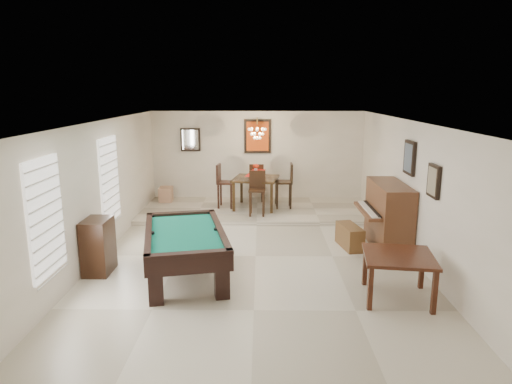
{
  "coord_description": "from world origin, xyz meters",
  "views": [
    {
      "loc": [
        0.1,
        -8.42,
        3.17
      ],
      "look_at": [
        0.0,
        0.6,
        1.15
      ],
      "focal_mm": 32.0,
      "sensor_mm": 36.0,
      "label": 1
    }
  ],
  "objects_px": {
    "dining_chair_east": "(284,186)",
    "dining_chair_west": "(226,186)",
    "square_table": "(397,277)",
    "apothecary_chest": "(98,246)",
    "chandelier": "(257,129)",
    "pool_table": "(185,254)",
    "upright_piano": "(381,216)",
    "dining_chair_south": "(257,194)",
    "flower_vase": "(256,168)",
    "corner_bench": "(166,194)",
    "dining_chair_north": "(257,182)",
    "dining_table": "(256,190)",
    "piano_bench": "(350,236)"
  },
  "relations": [
    {
      "from": "dining_chair_east",
      "to": "dining_chair_west",
      "type": "bearing_deg",
      "value": -90.59
    },
    {
      "from": "square_table",
      "to": "apothecary_chest",
      "type": "xyz_separation_m",
      "value": [
        -4.97,
        0.99,
        0.13
      ]
    },
    {
      "from": "chandelier",
      "to": "pool_table",
      "type": "bearing_deg",
      "value": -105.97
    },
    {
      "from": "square_table",
      "to": "upright_piano",
      "type": "bearing_deg",
      "value": 82.3
    },
    {
      "from": "square_table",
      "to": "pool_table",
      "type": "bearing_deg",
      "value": 166.42
    },
    {
      "from": "dining_chair_south",
      "to": "flower_vase",
      "type": "bearing_deg",
      "value": 94.87
    },
    {
      "from": "pool_table",
      "to": "apothecary_chest",
      "type": "relative_size",
      "value": 2.47
    },
    {
      "from": "corner_bench",
      "to": "chandelier",
      "type": "bearing_deg",
      "value": -17.39
    },
    {
      "from": "square_table",
      "to": "flower_vase",
      "type": "distance_m",
      "value": 5.68
    },
    {
      "from": "apothecary_chest",
      "to": "chandelier",
      "type": "relative_size",
      "value": 1.63
    },
    {
      "from": "dining_chair_south",
      "to": "corner_bench",
      "type": "xyz_separation_m",
      "value": [
        -2.57,
        1.43,
        -0.35
      ]
    },
    {
      "from": "dining_chair_south",
      "to": "pool_table",
      "type": "bearing_deg",
      "value": -106.73
    },
    {
      "from": "square_table",
      "to": "corner_bench",
      "type": "xyz_separation_m",
      "value": [
        -4.78,
        5.83,
        -0.04
      ]
    },
    {
      "from": "upright_piano",
      "to": "corner_bench",
      "type": "bearing_deg",
      "value": 145.46
    },
    {
      "from": "dining_chair_north",
      "to": "dining_chair_west",
      "type": "xyz_separation_m",
      "value": [
        -0.8,
        -0.74,
        0.04
      ]
    },
    {
      "from": "dining_table",
      "to": "flower_vase",
      "type": "distance_m",
      "value": 0.59
    },
    {
      "from": "dining_chair_north",
      "to": "dining_chair_west",
      "type": "distance_m",
      "value": 1.09
    },
    {
      "from": "flower_vase",
      "to": "chandelier",
      "type": "bearing_deg",
      "value": -73.84
    },
    {
      "from": "dining_chair_north",
      "to": "corner_bench",
      "type": "height_order",
      "value": "dining_chair_north"
    },
    {
      "from": "piano_bench",
      "to": "flower_vase",
      "type": "bearing_deg",
      "value": 125.18
    },
    {
      "from": "apothecary_chest",
      "to": "chandelier",
      "type": "xyz_separation_m",
      "value": [
        2.76,
        4.04,
        1.71
      ]
    },
    {
      "from": "apothecary_chest",
      "to": "dining_chair_north",
      "type": "bearing_deg",
      "value": 60.94
    },
    {
      "from": "piano_bench",
      "to": "apothecary_chest",
      "type": "height_order",
      "value": "apothecary_chest"
    },
    {
      "from": "dining_chair_north",
      "to": "square_table",
      "type": "bearing_deg",
      "value": 110.65
    },
    {
      "from": "pool_table",
      "to": "upright_piano",
      "type": "distance_m",
      "value": 4.03
    },
    {
      "from": "piano_bench",
      "to": "flower_vase",
      "type": "distance_m",
      "value": 3.54
    },
    {
      "from": "square_table",
      "to": "dining_chair_north",
      "type": "bearing_deg",
      "value": 110.71
    },
    {
      "from": "piano_bench",
      "to": "square_table",
      "type": "bearing_deg",
      "value": -83.14
    },
    {
      "from": "dining_table",
      "to": "corner_bench",
      "type": "xyz_separation_m",
      "value": [
        -2.53,
        0.68,
        -0.26
      ]
    },
    {
      "from": "apothecary_chest",
      "to": "dining_chair_south",
      "type": "distance_m",
      "value": 4.4
    },
    {
      "from": "upright_piano",
      "to": "dining_chair_west",
      "type": "height_order",
      "value": "upright_piano"
    },
    {
      "from": "upright_piano",
      "to": "chandelier",
      "type": "height_order",
      "value": "chandelier"
    },
    {
      "from": "dining_chair_east",
      "to": "apothecary_chest",
      "type": "bearing_deg",
      "value": -39.81
    },
    {
      "from": "apothecary_chest",
      "to": "dining_chair_north",
      "type": "relative_size",
      "value": 0.92
    },
    {
      "from": "pool_table",
      "to": "flower_vase",
      "type": "xyz_separation_m",
      "value": [
        1.17,
        4.32,
        0.77
      ]
    },
    {
      "from": "dining_table",
      "to": "dining_chair_west",
      "type": "relative_size",
      "value": 0.97
    },
    {
      "from": "pool_table",
      "to": "dining_table",
      "type": "bearing_deg",
      "value": 62.27
    },
    {
      "from": "square_table",
      "to": "dining_chair_west",
      "type": "height_order",
      "value": "dining_chair_west"
    },
    {
      "from": "apothecary_chest",
      "to": "flower_vase",
      "type": "xyz_separation_m",
      "value": [
        2.73,
        4.16,
        0.69
      ]
    },
    {
      "from": "piano_bench",
      "to": "dining_table",
      "type": "height_order",
      "value": "dining_table"
    },
    {
      "from": "upright_piano",
      "to": "piano_bench",
      "type": "bearing_deg",
      "value": 176.23
    },
    {
      "from": "chandelier",
      "to": "corner_bench",
      "type": "bearing_deg",
      "value": 162.61
    },
    {
      "from": "dining_table",
      "to": "upright_piano",
      "type": "bearing_deg",
      "value": -47.8
    },
    {
      "from": "square_table",
      "to": "upright_piano",
      "type": "relative_size",
      "value": 0.64
    },
    {
      "from": "dining_chair_north",
      "to": "dining_chair_east",
      "type": "bearing_deg",
      "value": 133.99
    },
    {
      "from": "dining_chair_west",
      "to": "dining_chair_east",
      "type": "bearing_deg",
      "value": -84.0
    },
    {
      "from": "square_table",
      "to": "chandelier",
      "type": "xyz_separation_m",
      "value": [
        -2.21,
        5.02,
        1.84
      ]
    },
    {
      "from": "flower_vase",
      "to": "dining_chair_north",
      "type": "xyz_separation_m",
      "value": [
        0.01,
        0.77,
        -0.52
      ]
    },
    {
      "from": "dining_chair_north",
      "to": "dining_chair_east",
      "type": "xyz_separation_m",
      "value": [
        0.72,
        -0.75,
        0.06
      ]
    },
    {
      "from": "dining_chair_north",
      "to": "dining_chair_east",
      "type": "relative_size",
      "value": 0.9
    }
  ]
}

